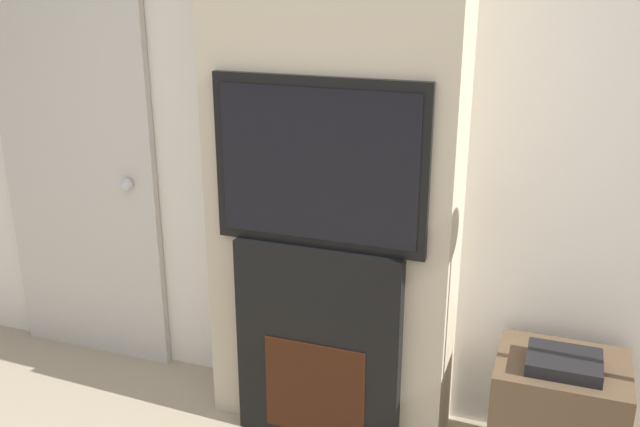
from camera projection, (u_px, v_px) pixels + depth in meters
name	position (u px, v px, depth m)	size (l,w,h in m)	color
wall_back	(348.00, 111.00, 2.96)	(6.00, 0.06, 2.70)	silver
chimney_breast	(334.00, 120.00, 2.79)	(1.02, 0.32, 2.70)	tan
fireplace	(320.00, 345.00, 2.95)	(0.69, 0.15, 0.88)	black
television	(320.00, 164.00, 2.69)	(0.85, 0.07, 0.66)	black
media_stand	(556.00, 418.00, 2.76)	(0.49, 0.40, 0.56)	brown
entry_door	(78.00, 168.00, 3.46)	(0.86, 0.09, 1.98)	#BCB7AD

